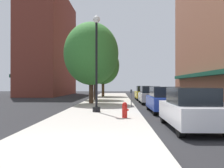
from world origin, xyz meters
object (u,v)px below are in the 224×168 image
(fire_hydrant, at_px, (125,110))
(parking_meter_near, at_px, (131,96))
(car_blue, at_px, (164,100))
(tree_mid, at_px, (91,54))
(car_white, at_px, (191,109))
(tree_far, at_px, (103,66))
(tree_near, at_px, (96,62))
(car_silver, at_px, (149,95))
(car_yellow, at_px, (143,93))
(lamppost, at_px, (96,62))

(fire_hydrant, xyz_separation_m, parking_meter_near, (0.62, 5.89, 0.43))
(fire_hydrant, distance_m, car_blue, 4.35)
(tree_mid, xyz_separation_m, car_white, (5.35, -12.15, -3.76))
(car_blue, bearing_deg, tree_far, 105.31)
(tree_mid, bearing_deg, parking_meter_near, -47.75)
(tree_near, height_order, tree_far, tree_far)
(tree_far, distance_m, car_silver, 14.19)
(tree_near, relative_size, tree_mid, 0.91)
(fire_hydrant, bearing_deg, car_yellow, 81.27)
(car_white, xyz_separation_m, car_blue, (0.00, 6.01, 0.00))
(car_white, relative_size, car_silver, 1.00)
(fire_hydrant, distance_m, car_white, 3.61)
(car_white, distance_m, car_yellow, 19.23)
(tree_near, distance_m, car_white, 19.24)
(fire_hydrant, bearing_deg, parking_meter_near, 84.02)
(tree_mid, bearing_deg, lamppost, -80.92)
(car_yellow, bearing_deg, lamppost, -106.19)
(fire_hydrant, height_order, car_yellow, car_yellow)
(tree_mid, distance_m, car_silver, 6.65)
(parking_meter_near, distance_m, tree_near, 10.87)
(lamppost, xyz_separation_m, car_white, (4.24, -5.20, -2.39))
(lamppost, bearing_deg, car_yellow, 73.18)
(car_white, bearing_deg, tree_mid, 112.51)
(lamppost, height_order, car_yellow, lamppost)
(tree_near, xyz_separation_m, car_silver, (5.53, -4.74, -3.56))
(fire_hydrant, relative_size, car_yellow, 0.18)
(parking_meter_near, bearing_deg, fire_hydrant, -95.98)
(car_white, height_order, car_silver, same)
(car_blue, bearing_deg, fire_hydrant, -125.58)
(tree_mid, relative_size, car_yellow, 1.69)
(parking_meter_near, xyz_separation_m, car_yellow, (1.95, 10.82, -0.14))
(parking_meter_near, height_order, car_silver, car_silver)
(lamppost, relative_size, tree_far, 0.82)
(lamppost, height_order, car_silver, lamppost)
(lamppost, xyz_separation_m, tree_far, (-0.96, 20.79, 1.40))
(lamppost, relative_size, fire_hydrant, 7.47)
(tree_far, xyz_separation_m, car_yellow, (5.20, -6.76, -3.79))
(tree_far, height_order, car_silver, tree_far)
(car_white, bearing_deg, fire_hydrant, 134.29)
(tree_near, height_order, car_yellow, tree_near)
(parking_meter_near, distance_m, car_yellow, 10.99)
(lamppost, bearing_deg, tree_near, 95.73)
(tree_near, height_order, tree_mid, tree_mid)
(parking_meter_near, height_order, tree_near, tree_near)
(tree_near, bearing_deg, car_silver, -40.57)
(car_white, height_order, car_blue, same)
(car_blue, bearing_deg, lamppost, -168.41)
(tree_far, height_order, car_white, tree_far)
(fire_hydrant, bearing_deg, tree_mid, 106.13)
(car_blue, height_order, car_silver, same)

